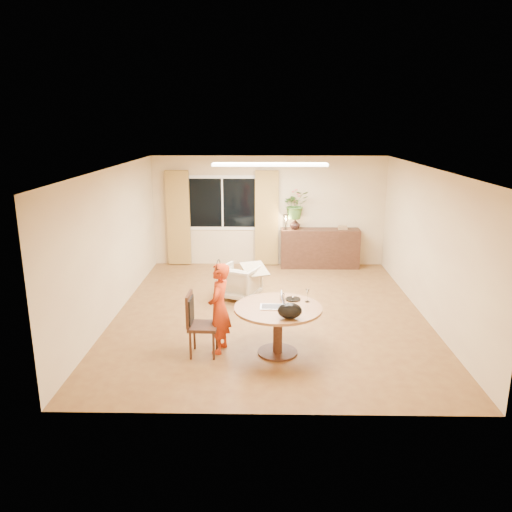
{
  "coord_description": "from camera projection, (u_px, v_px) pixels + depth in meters",
  "views": [
    {
      "loc": [
        -0.08,
        -8.47,
        3.35
      ],
      "look_at": [
        -0.24,
        -0.2,
        1.12
      ],
      "focal_mm": 35.0,
      "sensor_mm": 36.0,
      "label": 1
    }
  ],
  "objects": [
    {
      "name": "wine_glass",
      "position": [
        307.0,
        295.0,
        7.47
      ],
      "size": [
        0.08,
        0.08,
        0.21
      ],
      "primitive_type": null,
      "rotation": [
        0.0,
        0.0,
        0.18
      ],
      "color": "white",
      "rests_on": "dining_table"
    },
    {
      "name": "pot_lid",
      "position": [
        293.0,
        299.0,
        7.57
      ],
      "size": [
        0.26,
        0.26,
        0.04
      ],
      "primitive_type": null,
      "rotation": [
        0.0,
        0.0,
        0.15
      ],
      "color": "white",
      "rests_on": "dining_table"
    },
    {
      "name": "book_stack",
      "position": [
        343.0,
        227.0,
        11.67
      ],
      "size": [
        0.24,
        0.2,
        0.09
      ],
      "primitive_type": null,
      "rotation": [
        0.0,
        0.0,
        -0.18
      ],
      "color": "olive",
      "rests_on": "sideboard"
    },
    {
      "name": "wall_left",
      "position": [
        114.0,
        243.0,
        8.76
      ],
      "size": [
        0.0,
        6.5,
        6.5
      ],
      "primitive_type": "plane",
      "rotation": [
        1.57,
        0.0,
        1.57
      ],
      "color": "tan",
      "rests_on": "floor"
    },
    {
      "name": "vase",
      "position": [
        295.0,
        224.0,
        11.67
      ],
      "size": [
        0.3,
        0.3,
        0.25
      ],
      "primitive_type": "imported",
      "rotation": [
        0.0,
        0.0,
        0.29
      ],
      "color": "black",
      "rests_on": "sideboard"
    },
    {
      "name": "dining_chair",
      "position": [
        203.0,
        324.0,
        7.31
      ],
      "size": [
        0.47,
        0.43,
        0.96
      ],
      "primitive_type": null,
      "rotation": [
        0.0,
        0.0,
        -0.03
      ],
      "color": "black",
      "rests_on": "floor"
    },
    {
      "name": "throw",
      "position": [
        255.0,
        265.0,
        9.65
      ],
      "size": [
        0.62,
        0.67,
        0.03
      ],
      "primitive_type": null,
      "rotation": [
        0.0,
        0.0,
        0.37
      ],
      "color": "beige",
      "rests_on": "armchair"
    },
    {
      "name": "desk_lamp",
      "position": [
        286.0,
        222.0,
        11.61
      ],
      "size": [
        0.17,
        0.17,
        0.36
      ],
      "primitive_type": null,
      "rotation": [
        0.0,
        0.0,
        -0.18
      ],
      "color": "black",
      "rests_on": "sideboard"
    },
    {
      "name": "wall_right",
      "position": [
        428.0,
        244.0,
        8.66
      ],
      "size": [
        0.0,
        6.5,
        6.5
      ],
      "primitive_type": "plane",
      "rotation": [
        1.57,
        0.0,
        -1.57
      ],
      "color": "tan",
      "rests_on": "floor"
    },
    {
      "name": "dining_table",
      "position": [
        278.0,
        317.0,
        7.32
      ],
      "size": [
        1.29,
        1.29,
        0.74
      ],
      "color": "brown",
      "rests_on": "floor"
    },
    {
      "name": "handbag",
      "position": [
        290.0,
        311.0,
        6.82
      ],
      "size": [
        0.38,
        0.27,
        0.23
      ],
      "primitive_type": null,
      "rotation": [
        0.0,
        0.0,
        0.23
      ],
      "color": "black",
      "rests_on": "dining_table"
    },
    {
      "name": "child",
      "position": [
        219.0,
        308.0,
        7.38
      ],
      "size": [
        0.56,
        0.42,
        1.37
      ],
      "primitive_type": "imported",
      "rotation": [
        0.0,
        0.0,
        -1.77
      ],
      "color": "red",
      "rests_on": "floor"
    },
    {
      "name": "tumbler",
      "position": [
        282.0,
        297.0,
        7.56
      ],
      "size": [
        0.08,
        0.08,
        0.1
      ],
      "primitive_type": null,
      "rotation": [
        0.0,
        0.0,
        -0.16
      ],
      "color": "white",
      "rests_on": "dining_table"
    },
    {
      "name": "ceiling",
      "position": [
        270.0,
        168.0,
        8.37
      ],
      "size": [
        6.5,
        6.5,
        0.0
      ],
      "primitive_type": "plane",
      "rotation": [
        3.14,
        0.0,
        0.0
      ],
      "color": "white",
      "rests_on": "wall_back"
    },
    {
      "name": "sideboard",
      "position": [
        320.0,
        248.0,
        11.81
      ],
      "size": [
        1.84,
        0.45,
        0.92
      ],
      "primitive_type": "cube",
      "color": "black",
      "rests_on": "floor"
    },
    {
      "name": "floor",
      "position": [
        269.0,
        313.0,
        9.04
      ],
      "size": [
        6.5,
        6.5,
        0.0
      ],
      "primitive_type": "plane",
      "color": "brown",
      "rests_on": "ground"
    },
    {
      "name": "ceiling_panel",
      "position": [
        270.0,
        164.0,
        9.54
      ],
      "size": [
        2.2,
        0.35,
        0.05
      ],
      "primitive_type": "cube",
      "color": "white",
      "rests_on": "ceiling"
    },
    {
      "name": "bouquet",
      "position": [
        296.0,
        205.0,
        11.55
      ],
      "size": [
        0.71,
        0.66,
        0.66
      ],
      "primitive_type": "imported",
      "rotation": [
        0.0,
        0.0,
        0.28
      ],
      "color": "#316425",
      "rests_on": "vase"
    },
    {
      "name": "wall_back",
      "position": [
        269.0,
        211.0,
        11.85
      ],
      "size": [
        5.5,
        0.0,
        5.5
      ],
      "primitive_type": "plane",
      "rotation": [
        1.57,
        0.0,
        0.0
      ],
      "color": "tan",
      "rests_on": "floor"
    },
    {
      "name": "armchair",
      "position": [
        240.0,
        282.0,
        9.75
      ],
      "size": [
        0.93,
        0.94,
        0.66
      ],
      "primitive_type": "imported",
      "rotation": [
        0.0,
        0.0,
        2.73
      ],
      "color": "beige",
      "rests_on": "floor"
    },
    {
      "name": "laptop",
      "position": [
        272.0,
        300.0,
        7.23
      ],
      "size": [
        0.37,
        0.25,
        0.24
      ],
      "primitive_type": null,
      "rotation": [
        0.0,
        0.0,
        -0.02
      ],
      "color": "#B7B7BC",
      "rests_on": "dining_table"
    },
    {
      "name": "window",
      "position": [
        222.0,
        203.0,
        11.8
      ],
      "size": [
        1.7,
        0.03,
        1.3
      ],
      "color": "white",
      "rests_on": "wall_back"
    },
    {
      "name": "curtain_right",
      "position": [
        267.0,
        218.0,
        11.79
      ],
      "size": [
        0.55,
        0.08,
        2.25
      ],
      "primitive_type": "cube",
      "color": "olive",
      "rests_on": "wall_back"
    },
    {
      "name": "curtain_left",
      "position": [
        178.0,
        218.0,
        11.83
      ],
      "size": [
        0.55,
        0.08,
        2.25
      ],
      "primitive_type": "cube",
      "color": "olive",
      "rests_on": "wall_back"
    }
  ]
}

